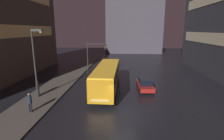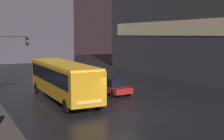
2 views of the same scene
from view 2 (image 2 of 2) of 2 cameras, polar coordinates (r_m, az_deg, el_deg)
ground_plane at (r=21.33m, az=2.16°, el=-8.28°), size 120.00×120.00×0.00m
building_right_block at (r=44.03m, az=14.24°, el=11.68°), size 10.07×26.94×19.09m
bus_near at (r=26.14m, az=-8.98°, el=-1.31°), size 2.75×11.52×3.11m
car_taxi at (r=28.59m, az=0.02°, el=-2.88°), size 2.00×4.38×1.53m
traffic_light_main at (r=33.16m, az=-18.39°, el=3.30°), size 3.33×0.35×5.52m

